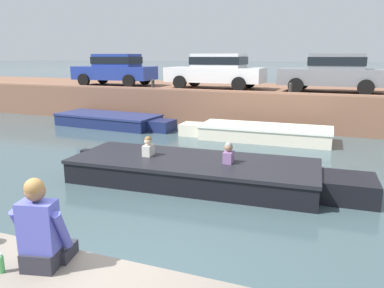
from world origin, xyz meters
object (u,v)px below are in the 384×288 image
Objects in this scene: boat_moored_central_cream at (259,133)px; motorboat_passing at (204,172)px; car_left_inner_white at (217,70)px; mooring_bollard_mid at (290,88)px; person_seated_right at (42,233)px; car_leftmost_blue at (116,68)px; car_centre_grey at (334,71)px; boat_moored_west_navy at (112,120)px; bottle_drink at (1,264)px; mooring_bollard_west at (153,84)px.

boat_moored_central_cream is 5.14m from motorboat_passing.
car_left_inner_white is 9.92× the size of mooring_bollard_mid.
car_left_inner_white is 4.57× the size of person_seated_right.
person_seated_right reaches higher than motorboat_passing.
car_leftmost_blue is 0.92× the size of car_left_inner_white.
mooring_bollard_mid is at bearing -138.32° from car_centre_grey.
mooring_bollard_mid reaches higher than boat_moored_west_navy.
car_left_inner_white reaches higher than mooring_bollard_mid.
boat_moored_west_navy is 12.43m from bottle_drink.
boat_moored_west_navy is 1.29× the size of car_centre_grey.
car_centre_grey is (2.31, 3.26, 2.07)m from boat_moored_central_cream.
bottle_drink is (5.81, -10.97, 0.65)m from boat_moored_west_navy.
motorboat_passing is at bearing 87.54° from bottle_drink.
motorboat_passing is 15.78× the size of mooring_bollard_west.
mooring_bollard_west is at bearing 180.00° from mooring_bollard_mid.
mooring_bollard_mid is at bearing 85.40° from person_seated_right.
car_leftmost_blue reaches higher than mooring_bollard_mid.
car_leftmost_blue reaches higher than mooring_bollard_west.
boat_moored_west_navy is 12.08× the size of mooring_bollard_mid.
car_centre_grey reaches higher than bottle_drink.
motorboat_passing is at bearing -107.08° from car_centre_grey.
car_centre_grey is at bearing 10.24° from mooring_bollard_west.
person_seated_right is at bearing -91.02° from boat_moored_central_cream.
bottle_drink reaches higher than boat_moored_central_cream.
boat_moored_west_navy is at bearing 176.62° from boat_moored_central_cream.
mooring_bollard_west reaches higher than person_seated_right.
bottle_drink is (4.63, -12.52, -0.81)m from mooring_bollard_west.
car_left_inner_white is at bearing -0.05° from car_leftmost_blue.
person_seated_right is at bearing -94.60° from mooring_bollard_mid.
car_leftmost_blue is at bearing 179.97° from car_centre_grey.
person_seated_right reaches higher than boat_moored_central_cream.
mooring_bollard_mid is at bearing 84.06° from bottle_drink.
boat_moored_central_cream is 26.63× the size of bottle_drink.
car_left_inner_white is 13.87m from person_seated_right.
bottle_drink is at bearing -69.69° from mooring_bollard_west.
person_seated_right is (7.69, -13.61, -1.14)m from car_leftmost_blue.
motorboat_passing is at bearing 90.89° from person_seated_right.
motorboat_passing is 8.95m from car_left_inner_white.
car_leftmost_blue is 8.80m from mooring_bollard_mid.
boat_moored_west_navy is 8.18m from motorboat_passing.
car_leftmost_blue is 10.19m from car_centre_grey.
motorboat_passing reaches higher than boat_moored_central_cream.
car_leftmost_blue is at bearing 171.16° from mooring_bollard_mid.
car_leftmost_blue is at bearing 119.46° from person_seated_right.
car_left_inner_white is 14.09m from bottle_drink.
car_left_inner_white is at bearing 158.55° from mooring_bollard_mid.
car_left_inner_white is at bearing 98.70° from bottle_drink.
car_left_inner_white is at bearing 100.15° from person_seated_right.
motorboat_passing is 7.27m from mooring_bollard_mid.
car_left_inner_white reaches higher than boat_moored_central_cream.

